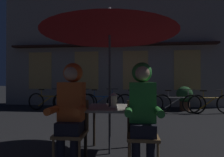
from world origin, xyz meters
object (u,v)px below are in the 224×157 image
chair_right (142,130)px  bicycle_furthest (211,104)px  cafe_table (110,113)px  chair_left (72,128)px  lantern (114,99)px  person_right_hooded (142,104)px  potted_plant (185,96)px  patio_umbrella (110,23)px  bicycle_nearest (48,101)px  bicycle_third (102,102)px  person_left_hooded (71,103)px  bicycle_fourth (139,103)px  bicycle_second (74,101)px  bicycle_fifth (177,103)px

chair_right → bicycle_furthest: chair_right is taller
cafe_table → chair_left: size_ratio=0.85×
lantern → chair_right: lantern is taller
person_right_hooded → potted_plant: size_ratio=1.52×
patio_umbrella → bicycle_nearest: bearing=126.7°
cafe_table → bicycle_nearest: size_ratio=0.44×
patio_umbrella → bicycle_third: size_ratio=1.41×
patio_umbrella → lantern: (0.07, -0.03, -1.20)m
lantern → chair_left: (-0.55, -0.34, -0.37)m
person_left_hooded → bicycle_furthest: person_left_hooded is taller
bicycle_third → chair_right: bearing=-73.9°
bicycle_nearest → bicycle_third: 2.07m
bicycle_nearest → person_right_hooded: bearing=-51.8°
person_left_hooded → bicycle_fourth: size_ratio=0.83×
chair_left → potted_plant: 5.43m
potted_plant → cafe_table: bearing=-119.5°
cafe_table → bicycle_third: size_ratio=0.45×
cafe_table → person_left_hooded: bearing=-138.4°
chair_right → bicycle_second: (-2.29, 4.16, -0.14)m
chair_right → bicycle_fifth: bearing=69.9°
cafe_table → lantern: (0.07, -0.03, 0.22)m
lantern → chair_right: bearing=-39.9°
bicycle_nearest → bicycle_furthest: size_ratio=1.01×
patio_umbrella → chair_left: patio_umbrella is taller
bicycle_fourth → lantern: bearing=-99.0°
patio_umbrella → lantern: size_ratio=10.00×
bicycle_furthest → bicycle_second: bearing=178.5°
bicycle_third → bicycle_fourth: same height
chair_right → bicycle_fourth: (0.17, 4.02, -0.14)m
chair_right → bicycle_fourth: chair_right is taller
bicycle_furthest → potted_plant: size_ratio=1.81×
bicycle_nearest → potted_plant: bearing=5.5°
chair_left → bicycle_third: (-0.25, 4.19, -0.14)m
bicycle_fifth → potted_plant: 0.75m
patio_umbrella → bicycle_second: 4.54m
chair_left → bicycle_fifth: 4.71m
chair_right → bicycle_third: (-1.21, 4.19, -0.14)m
bicycle_fifth → person_right_hooded: bearing=-109.9°
bicycle_fourth → bicycle_furthest: (2.46, 0.01, 0.00)m
lantern → bicycle_fifth: (1.89, 3.68, -0.51)m
person_left_hooded → bicycle_nearest: (-2.31, 4.16, -0.50)m
chair_right → cafe_table: bearing=142.5°
bicycle_second → potted_plant: 4.23m
cafe_table → chair_right: chair_right is taller
chair_left → bicycle_nearest: bearing=119.4°
patio_umbrella → bicycle_third: (-0.73, 3.82, -1.71)m
patio_umbrella → bicycle_second: patio_umbrella is taller
bicycle_fourth → potted_plant: potted_plant is taller
cafe_table → person_right_hooded: bearing=-41.6°
bicycle_fourth → bicycle_nearest: bearing=178.5°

